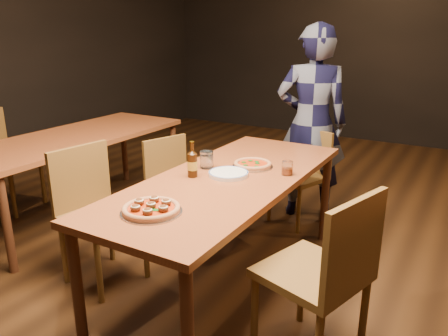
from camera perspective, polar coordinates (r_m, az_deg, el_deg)
The scene contains 15 objects.
ground at distance 3.03m, azimuth 0.50°, elevation -14.69°, with size 9.00×9.00×0.00m, color black.
table_main at distance 2.73m, azimuth 0.53°, elevation -2.56°, with size 0.80×2.00×0.75m.
table_left at distance 4.01m, azimuth -18.78°, elevation 3.13°, with size 0.80×2.00×0.75m.
chair_main_nw at distance 2.95m, azimuth -15.64°, elevation -5.96°, with size 0.44×0.44×0.94m, color brown, non-canonical shape.
chair_main_sw at distance 3.43m, azimuth -5.80°, elevation -2.85°, with size 0.40×0.40×0.85m, color brown, non-canonical shape.
chair_main_e at distance 2.24m, azimuth 11.40°, elevation -13.12°, with size 0.45×0.45×0.97m, color brown, non-canonical shape.
chair_end at distance 3.79m, azimuth 9.64°, elevation -1.06°, with size 0.39×0.39×0.84m, color brown, non-canonical shape.
chair_nbr_left at distance 4.49m, azimuth -26.42°, elevation 1.06°, with size 0.45×0.45×0.96m, color brown, non-canonical shape.
pizza_meatball at distance 2.21m, azimuth -9.49°, elevation -5.24°, with size 0.31×0.31×0.06m.
pizza_margherita at distance 2.89m, azimuth 3.76°, elevation 0.48°, with size 0.27×0.27×0.04m.
plate_stack at distance 2.72m, azimuth 0.59°, elevation -0.75°, with size 0.25×0.25×0.02m, color white.
beer_bottle at distance 2.68m, azimuth -4.15°, elevation 0.46°, with size 0.06×0.06×0.22m.
water_glass at distance 2.86m, azimuth -2.28°, elevation 1.10°, with size 0.09×0.09×0.11m, color white.
amber_glass at distance 2.75m, azimuth 8.26°, elevation -0.01°, with size 0.07×0.07×0.09m, color #A44112.
diner at distance 3.87m, azimuth 11.34°, elevation 5.70°, with size 0.61×0.40×1.68m, color black.
Camera 1 is at (1.27, -2.22, 1.62)m, focal length 35.00 mm.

